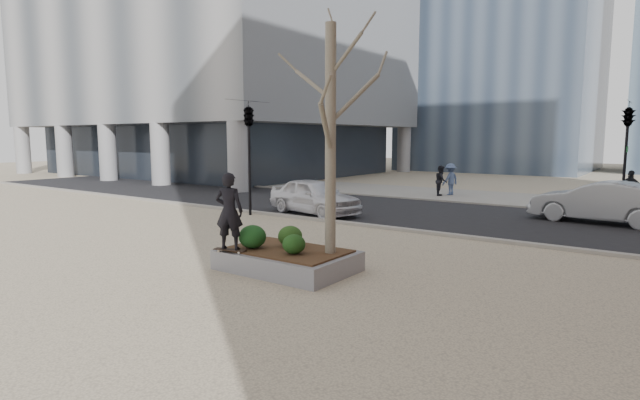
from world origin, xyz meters
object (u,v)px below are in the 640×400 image
Objects in this scene: planter at (287,260)px; police_car at (314,196)px; skateboard at (230,251)px; skateboarder at (229,211)px.

police_car is at bearing 122.03° from planter.
skateboard is at bearing -143.66° from police_car.
planter is 1.33m from skateboard.
skateboard is 8.82m from police_car.
skateboarder is 0.42× the size of police_car.
skateboard reaches higher than planter.
skateboarder is at bearing -143.66° from police_car.
skateboarder is at bearing -137.73° from planter.
planter is 1.71× the size of skateboarder.
skateboard is 0.44× the size of skateboarder.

